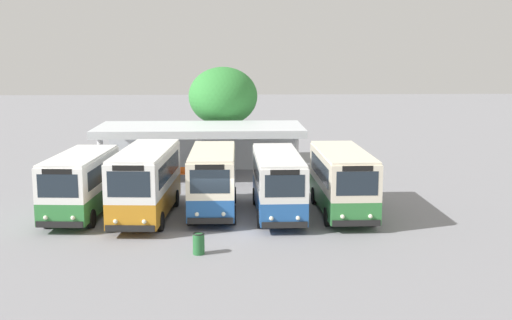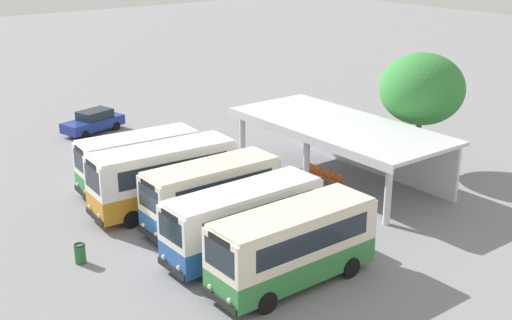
{
  "view_description": "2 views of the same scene",
  "coord_description": "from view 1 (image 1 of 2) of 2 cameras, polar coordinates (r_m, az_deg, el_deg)",
  "views": [
    {
      "loc": [
        0.48,
        -29.08,
        8.28
      ],
      "look_at": [
        1.83,
        3.88,
        2.57
      ],
      "focal_mm": 44.92,
      "sensor_mm": 36.0,
      "label": 1
    },
    {
      "loc": [
        24.51,
        -13.55,
        13.86
      ],
      "look_at": [
        -2.2,
        6.9,
        2.13
      ],
      "focal_mm": 46.71,
      "sensor_mm": 36.0,
      "label": 2
    }
  ],
  "objects": [
    {
      "name": "ground_plane",
      "position": [
        30.24,
        -3.18,
        -6.09
      ],
      "size": [
        180.0,
        180.0,
        0.0
      ],
      "primitive_type": "plane",
      "color": "gray"
    },
    {
      "name": "city_bus_nearest_orange",
      "position": [
        33.01,
        -15.35,
        -1.94
      ],
      "size": [
        2.74,
        6.88,
        3.17
      ],
      "color": "black",
      "rests_on": "ground"
    },
    {
      "name": "city_bus_second_in_row",
      "position": [
        32.07,
        -9.77,
        -1.8
      ],
      "size": [
        2.81,
        7.75,
        3.45
      ],
      "color": "black",
      "rests_on": "ground"
    },
    {
      "name": "city_bus_middle_cream",
      "position": [
        32.57,
        -3.87,
        -1.67
      ],
      "size": [
        2.41,
        6.91,
        3.27
      ],
      "color": "black",
      "rests_on": "ground"
    },
    {
      "name": "city_bus_fourth_amber",
      "position": [
        32.17,
        1.96,
        -1.9
      ],
      "size": [
        2.35,
        7.61,
        3.15
      ],
      "color": "black",
      "rests_on": "ground"
    },
    {
      "name": "city_bus_fifth_blue",
      "position": [
        32.64,
        7.7,
        -1.71
      ],
      "size": [
        2.49,
        7.4,
        3.27
      ],
      "color": "black",
      "rests_on": "ground"
    },
    {
      "name": "terminal_canopy",
      "position": [
        42.44,
        -4.94,
        2.19
      ],
      "size": [
        13.29,
        5.91,
        3.4
      ],
      "color": "silver",
      "rests_on": "ground"
    },
    {
      "name": "waiting_chair_end_by_column",
      "position": [
        41.13,
        -6.53,
        -1.12
      ],
      "size": [
        0.45,
        0.45,
        0.86
      ],
      "color": "slate",
      "rests_on": "ground"
    },
    {
      "name": "waiting_chair_second_from_end",
      "position": [
        41.05,
        -5.74,
        -1.12
      ],
      "size": [
        0.45,
        0.45,
        0.86
      ],
      "color": "slate",
      "rests_on": "ground"
    },
    {
      "name": "waiting_chair_middle_seat",
      "position": [
        41.07,
        -4.95,
        -1.1
      ],
      "size": [
        0.45,
        0.45,
        0.86
      ],
      "color": "slate",
      "rests_on": "ground"
    },
    {
      "name": "waiting_chair_fourth_seat",
      "position": [
        41.06,
        -4.16,
        -1.1
      ],
      "size": [
        0.45,
        0.45,
        0.86
      ],
      "color": "slate",
      "rests_on": "ground"
    },
    {
      "name": "waiting_chair_fifth_seat",
      "position": [
        41.04,
        -3.37,
        -1.09
      ],
      "size": [
        0.45,
        0.45,
        0.86
      ],
      "color": "slate",
      "rests_on": "ground"
    },
    {
      "name": "roadside_tree_behind_canopy",
      "position": [
        46.77,
        -2.95,
        5.68
      ],
      "size": [
        5.0,
        5.0,
        7.05
      ],
      "color": "brown",
      "rests_on": "ground"
    },
    {
      "name": "litter_bin_apron",
      "position": [
        26.49,
        -5.13,
        -7.41
      ],
      "size": [
        0.49,
        0.49,
        0.9
      ],
      "color": "#266633",
      "rests_on": "ground"
    }
  ]
}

